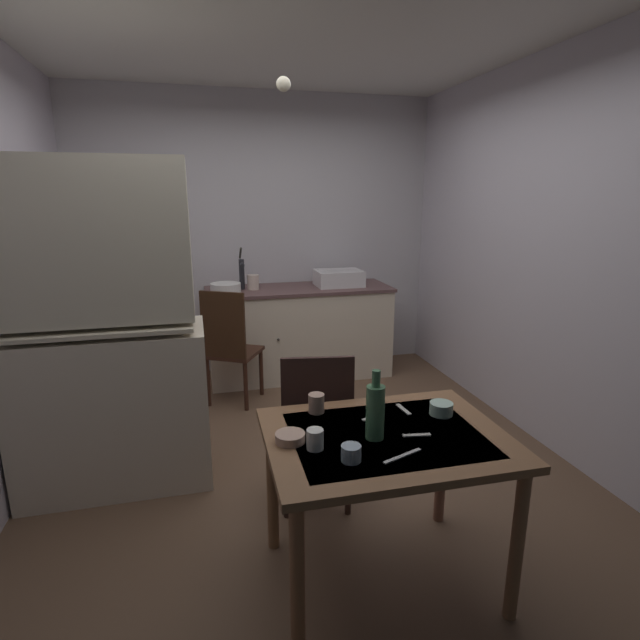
% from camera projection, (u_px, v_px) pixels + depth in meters
% --- Properties ---
extents(ground_plane, '(4.77, 4.77, 0.00)m').
position_uv_depth(ground_plane, '(302.00, 457.00, 3.34)').
color(ground_plane, brown).
extents(wall_back, '(3.52, 0.10, 2.67)m').
position_uv_depth(wall_back, '(259.00, 236.00, 4.83)').
color(wall_back, silver).
rests_on(wall_back, ground).
extents(wall_right, '(0.10, 3.87, 2.67)m').
position_uv_depth(wall_right, '(546.00, 253.00, 3.43)').
color(wall_right, silver).
rests_on(wall_right, ground).
extents(ceiling_slab, '(3.52, 3.87, 0.10)m').
position_uv_depth(ceiling_slab, '(298.00, 7.00, 2.66)').
color(ceiling_slab, silver).
extents(hutch_cabinet, '(1.09, 0.52, 1.93)m').
position_uv_depth(hutch_cabinet, '(108.00, 342.00, 2.85)').
color(hutch_cabinet, beige).
rests_on(hutch_cabinet, ground).
extents(counter_cabinet, '(1.75, 0.64, 0.87)m').
position_uv_depth(counter_cabinet, '(299.00, 332.00, 4.78)').
color(counter_cabinet, beige).
rests_on(counter_cabinet, ground).
extents(sink_basin, '(0.44, 0.34, 0.15)m').
position_uv_depth(sink_basin, '(339.00, 278.00, 4.74)').
color(sink_basin, silver).
rests_on(sink_basin, counter_cabinet).
extents(hand_pump, '(0.05, 0.27, 0.39)m').
position_uv_depth(hand_pump, '(242.00, 271.00, 4.54)').
color(hand_pump, '#232328').
rests_on(hand_pump, counter_cabinet).
extents(mixing_bowl_counter, '(0.27, 0.27, 0.08)m').
position_uv_depth(mixing_bowl_counter, '(226.00, 288.00, 4.45)').
color(mixing_bowl_counter, white).
rests_on(mixing_bowl_counter, counter_cabinet).
extents(stoneware_crock, '(0.11, 0.11, 0.14)m').
position_uv_depth(stoneware_crock, '(253.00, 282.00, 4.56)').
color(stoneware_crock, beige).
rests_on(stoneware_crock, counter_cabinet).
extents(dining_table, '(1.04, 0.79, 0.73)m').
position_uv_depth(dining_table, '(385.00, 455.00, 2.13)').
color(dining_table, brown).
rests_on(dining_table, ground).
extents(chair_far_side, '(0.46, 0.46, 0.93)m').
position_uv_depth(chair_far_side, '(316.00, 427.00, 2.71)').
color(chair_far_side, '#39241B').
rests_on(chair_far_side, ground).
extents(chair_by_counter, '(0.54, 0.54, 0.99)m').
position_uv_depth(chair_by_counter, '(230.00, 346.00, 4.07)').
color(chair_by_counter, '#3A2016').
rests_on(chair_by_counter, ground).
extents(serving_bowl_wide, '(0.11, 0.11, 0.06)m').
position_uv_depth(serving_bowl_wide, '(441.00, 409.00, 2.29)').
color(serving_bowl_wide, '#ADD1C1').
rests_on(serving_bowl_wide, dining_table).
extents(soup_bowl_small, '(0.13, 0.13, 0.04)m').
position_uv_depth(soup_bowl_small, '(290.00, 437.00, 2.04)').
color(soup_bowl_small, tan).
rests_on(soup_bowl_small, dining_table).
extents(teacup_cream, '(0.07, 0.07, 0.08)m').
position_uv_depth(teacup_cream, '(315.00, 439.00, 1.98)').
color(teacup_cream, white).
rests_on(teacup_cream, dining_table).
extents(mug_tall, '(0.08, 0.08, 0.09)m').
position_uv_depth(mug_tall, '(316.00, 403.00, 2.31)').
color(mug_tall, tan).
rests_on(mug_tall, dining_table).
extents(teacup_mint, '(0.08, 0.08, 0.06)m').
position_uv_depth(teacup_mint, '(351.00, 453.00, 1.89)').
color(teacup_mint, '#9EB2C6').
rests_on(teacup_mint, dining_table).
extents(glass_bottle, '(0.08, 0.08, 0.30)m').
position_uv_depth(glass_bottle, '(375.00, 411.00, 2.04)').
color(glass_bottle, '#4C7F56').
rests_on(glass_bottle, dining_table).
extents(table_knife, '(0.19, 0.08, 0.00)m').
position_uv_depth(table_knife, '(402.00, 456.00, 1.93)').
color(table_knife, silver).
rests_on(table_knife, dining_table).
extents(teaspoon_near_bowl, '(0.13, 0.08, 0.00)m').
position_uv_depth(teaspoon_near_bowl, '(373.00, 416.00, 2.27)').
color(teaspoon_near_bowl, beige).
rests_on(teaspoon_near_bowl, dining_table).
extents(teaspoon_by_cup, '(0.12, 0.04, 0.00)m').
position_uv_depth(teaspoon_by_cup, '(417.00, 435.00, 2.09)').
color(teaspoon_by_cup, beige).
rests_on(teaspoon_by_cup, dining_table).
extents(serving_spoon, '(0.03, 0.12, 0.00)m').
position_uv_depth(serving_spoon, '(403.00, 409.00, 2.34)').
color(serving_spoon, beige).
rests_on(serving_spoon, dining_table).
extents(pendant_bulb, '(0.08, 0.08, 0.08)m').
position_uv_depth(pendant_bulb, '(283.00, 84.00, 2.66)').
color(pendant_bulb, '#F9EFCC').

